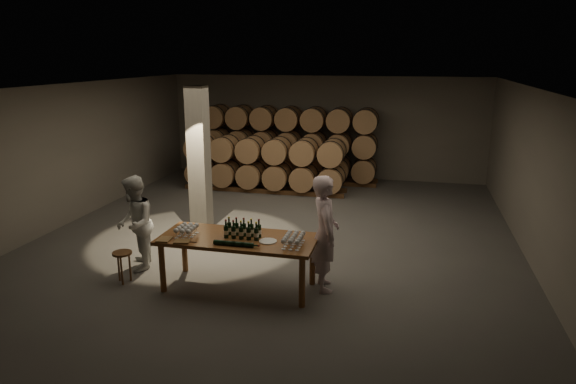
% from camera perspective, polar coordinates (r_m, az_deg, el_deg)
% --- Properties ---
extents(room, '(12.00, 12.00, 12.00)m').
position_cam_1_polar(room, '(11.43, -9.84, 3.57)').
color(room, '#55524F').
rests_on(room, ground).
extents(tasting_table, '(2.60, 1.10, 0.90)m').
position_cam_1_polar(tasting_table, '(8.59, -5.57, -5.69)').
color(tasting_table, brown).
rests_on(tasting_table, ground).
extents(barrel_stack_back, '(5.48, 0.95, 2.31)m').
position_cam_1_polar(barrel_stack_back, '(15.92, 0.13, 5.51)').
color(barrel_stack_back, brown).
rests_on(barrel_stack_back, ground).
extents(barrel_stack_front, '(4.70, 0.95, 1.57)m').
position_cam_1_polar(barrel_stack_front, '(14.76, -2.61, 3.27)').
color(barrel_stack_front, brown).
rests_on(barrel_stack_front, ground).
extents(bottle_cluster, '(0.60, 0.23, 0.31)m').
position_cam_1_polar(bottle_cluster, '(8.50, -5.07, -4.34)').
color(bottle_cluster, black).
rests_on(bottle_cluster, tasting_table).
extents(lying_bottles, '(0.75, 0.08, 0.08)m').
position_cam_1_polar(lying_bottles, '(8.17, -5.99, -5.73)').
color(lying_bottles, black).
rests_on(lying_bottles, tasting_table).
extents(glass_cluster_left, '(0.31, 0.42, 0.18)m').
position_cam_1_polar(glass_cluster_left, '(8.72, -11.22, -3.98)').
color(glass_cluster_left, silver).
rests_on(glass_cluster_left, tasting_table).
extents(glass_cluster_right, '(0.30, 0.52, 0.17)m').
position_cam_1_polar(glass_cluster_right, '(8.15, 0.61, -5.07)').
color(glass_cluster_right, silver).
rests_on(glass_cluster_right, tasting_table).
extents(plate, '(0.29, 0.29, 0.02)m').
position_cam_1_polar(plate, '(8.33, -2.24, -5.49)').
color(plate, white).
rests_on(plate, tasting_table).
extents(notebook_near, '(0.28, 0.24, 0.03)m').
position_cam_1_polar(notebook_near, '(8.47, -11.69, -5.40)').
color(notebook_near, brown).
rests_on(notebook_near, tasting_table).
extents(notebook_corner, '(0.23, 0.28, 0.02)m').
position_cam_1_polar(notebook_corner, '(8.63, -13.57, -5.14)').
color(notebook_corner, brown).
rests_on(notebook_corner, tasting_table).
extents(pen, '(0.15, 0.02, 0.01)m').
position_cam_1_polar(pen, '(8.43, -10.61, -5.49)').
color(pen, black).
rests_on(pen, tasting_table).
extents(stool, '(0.33, 0.33, 0.55)m').
position_cam_1_polar(stool, '(9.32, -17.91, -6.95)').
color(stool, brown).
rests_on(stool, ground).
extents(person_man, '(0.67, 0.82, 1.96)m').
position_cam_1_polar(person_man, '(8.49, 4.12, -4.59)').
color(person_man, beige).
rests_on(person_man, ground).
extents(person_woman, '(0.95, 1.04, 1.75)m').
position_cam_1_polar(person_woman, '(9.69, -16.66, -3.37)').
color(person_woman, silver).
rests_on(person_woman, ground).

